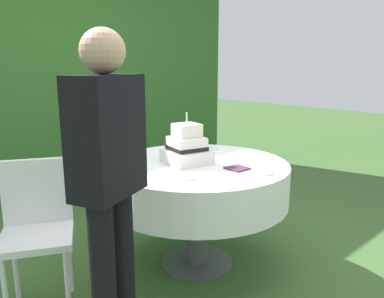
{
  "coord_description": "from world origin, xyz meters",
  "views": [
    {
      "loc": [
        -1.81,
        -1.88,
        1.45
      ],
      "look_at": [
        -0.03,
        0.02,
        0.87
      ],
      "focal_mm": 36.04,
      "sensor_mm": 36.0,
      "label": 1
    }
  ],
  "objects_px": {
    "wedding_cake": "(187,148)",
    "serving_plate_near": "(264,173)",
    "cake_table": "(197,182)",
    "standing_person": "(109,178)",
    "serving_plate_far": "(187,178)",
    "serving_plate_right": "(135,158)",
    "garden_chair": "(37,221)",
    "serving_plate_left": "(210,149)",
    "napkin_stack": "(237,168)"
  },
  "relations": [
    {
      "from": "wedding_cake",
      "to": "serving_plate_left",
      "type": "bearing_deg",
      "value": 24.18
    },
    {
      "from": "serving_plate_near",
      "to": "serving_plate_far",
      "type": "distance_m",
      "value": 0.49
    },
    {
      "from": "cake_table",
      "to": "standing_person",
      "type": "relative_size",
      "value": 0.8
    },
    {
      "from": "serving_plate_near",
      "to": "serving_plate_left",
      "type": "relative_size",
      "value": 0.78
    },
    {
      "from": "serving_plate_far",
      "to": "napkin_stack",
      "type": "height_order",
      "value": "same"
    },
    {
      "from": "serving_plate_far",
      "to": "napkin_stack",
      "type": "distance_m",
      "value": 0.39
    },
    {
      "from": "serving_plate_left",
      "to": "napkin_stack",
      "type": "distance_m",
      "value": 0.61
    },
    {
      "from": "cake_table",
      "to": "standing_person",
      "type": "height_order",
      "value": "standing_person"
    },
    {
      "from": "serving_plate_near",
      "to": "cake_table",
      "type": "bearing_deg",
      "value": 103.62
    },
    {
      "from": "serving_plate_far",
      "to": "serving_plate_right",
      "type": "height_order",
      "value": "same"
    },
    {
      "from": "serving_plate_left",
      "to": "napkin_stack",
      "type": "height_order",
      "value": "same"
    },
    {
      "from": "serving_plate_left",
      "to": "napkin_stack",
      "type": "bearing_deg",
      "value": -118.63
    },
    {
      "from": "serving_plate_far",
      "to": "serving_plate_right",
      "type": "distance_m",
      "value": 0.63
    },
    {
      "from": "wedding_cake",
      "to": "garden_chair",
      "type": "distance_m",
      "value": 1.06
    },
    {
      "from": "napkin_stack",
      "to": "cake_table",
      "type": "bearing_deg",
      "value": 105.18
    },
    {
      "from": "serving_plate_near",
      "to": "standing_person",
      "type": "xyz_separation_m",
      "value": [
        -1.04,
        0.11,
        0.16
      ]
    },
    {
      "from": "standing_person",
      "to": "wedding_cake",
      "type": "bearing_deg",
      "value": 25.75
    },
    {
      "from": "serving_plate_near",
      "to": "serving_plate_far",
      "type": "xyz_separation_m",
      "value": [
        -0.42,
        0.25,
        0.0
      ]
    },
    {
      "from": "wedding_cake",
      "to": "garden_chair",
      "type": "xyz_separation_m",
      "value": [
        -0.97,
        0.25,
        -0.33
      ]
    },
    {
      "from": "serving_plate_left",
      "to": "serving_plate_right",
      "type": "xyz_separation_m",
      "value": [
        -0.62,
        0.16,
        0.0
      ]
    },
    {
      "from": "serving_plate_near",
      "to": "garden_chair",
      "type": "distance_m",
      "value": 1.4
    },
    {
      "from": "wedding_cake",
      "to": "serving_plate_right",
      "type": "xyz_separation_m",
      "value": [
        -0.2,
        0.35,
        -0.1
      ]
    },
    {
      "from": "standing_person",
      "to": "serving_plate_right",
      "type": "bearing_deg",
      "value": 48.64
    },
    {
      "from": "cake_table",
      "to": "serving_plate_far",
      "type": "distance_m",
      "value": 0.41
    },
    {
      "from": "cake_table",
      "to": "serving_plate_far",
      "type": "bearing_deg",
      "value": -142.98
    },
    {
      "from": "wedding_cake",
      "to": "serving_plate_near",
      "type": "bearing_deg",
      "value": -72.52
    },
    {
      "from": "serving_plate_near",
      "to": "napkin_stack",
      "type": "height_order",
      "value": "same"
    },
    {
      "from": "serving_plate_right",
      "to": "napkin_stack",
      "type": "xyz_separation_m",
      "value": [
        0.33,
        -0.69,
        -0.0
      ]
    },
    {
      "from": "serving_plate_left",
      "to": "serving_plate_near",
      "type": "bearing_deg",
      "value": -109.54
    },
    {
      "from": "serving_plate_right",
      "to": "standing_person",
      "type": "xyz_separation_m",
      "value": [
        -0.68,
        -0.77,
        0.16
      ]
    },
    {
      "from": "serving_plate_far",
      "to": "cake_table",
      "type": "bearing_deg",
      "value": 37.02
    },
    {
      "from": "serving_plate_near",
      "to": "garden_chair",
      "type": "bearing_deg",
      "value": 145.52
    },
    {
      "from": "wedding_cake",
      "to": "serving_plate_right",
      "type": "bearing_deg",
      "value": 119.4
    },
    {
      "from": "garden_chair",
      "to": "serving_plate_near",
      "type": "bearing_deg",
      "value": -34.48
    },
    {
      "from": "napkin_stack",
      "to": "garden_chair",
      "type": "bearing_deg",
      "value": 151.61
    },
    {
      "from": "standing_person",
      "to": "serving_plate_far",
      "type": "bearing_deg",
      "value": 12.74
    },
    {
      "from": "napkin_stack",
      "to": "standing_person",
      "type": "height_order",
      "value": "standing_person"
    },
    {
      "from": "napkin_stack",
      "to": "standing_person",
      "type": "xyz_separation_m",
      "value": [
        -1.0,
        -0.07,
        0.16
      ]
    },
    {
      "from": "cake_table",
      "to": "serving_plate_left",
      "type": "bearing_deg",
      "value": 32.76
    },
    {
      "from": "serving_plate_far",
      "to": "napkin_stack",
      "type": "bearing_deg",
      "value": -9.58
    },
    {
      "from": "garden_chair",
      "to": "standing_person",
      "type": "bearing_deg",
      "value": -81.51
    },
    {
      "from": "cake_table",
      "to": "wedding_cake",
      "type": "distance_m",
      "value": 0.26
    },
    {
      "from": "serving_plate_near",
      "to": "serving_plate_far",
      "type": "height_order",
      "value": "same"
    },
    {
      "from": "serving_plate_far",
      "to": "serving_plate_left",
      "type": "xyz_separation_m",
      "value": [
        0.68,
        0.47,
        0.0
      ]
    },
    {
      "from": "napkin_stack",
      "to": "garden_chair",
      "type": "height_order",
      "value": "garden_chair"
    },
    {
      "from": "cake_table",
      "to": "serving_plate_near",
      "type": "xyz_separation_m",
      "value": [
        0.12,
        -0.48,
        0.15
      ]
    },
    {
      "from": "cake_table",
      "to": "napkin_stack",
      "type": "xyz_separation_m",
      "value": [
        0.08,
        -0.3,
        0.15
      ]
    },
    {
      "from": "standing_person",
      "to": "garden_chair",
      "type": "bearing_deg",
      "value": 98.49
    },
    {
      "from": "serving_plate_far",
      "to": "serving_plate_left",
      "type": "relative_size",
      "value": 0.71
    },
    {
      "from": "wedding_cake",
      "to": "serving_plate_far",
      "type": "height_order",
      "value": "wedding_cake"
    }
  ]
}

